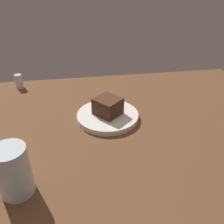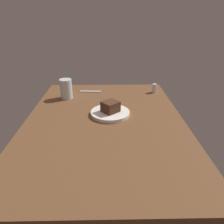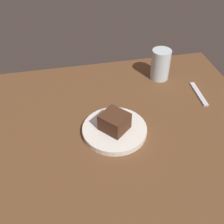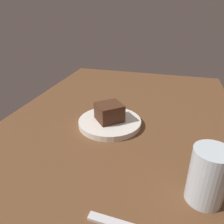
% 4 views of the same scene
% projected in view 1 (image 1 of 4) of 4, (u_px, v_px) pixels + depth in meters
% --- Properties ---
extents(dining_table, '(1.20, 0.84, 0.03)m').
position_uv_depth(dining_table, '(128.00, 125.00, 0.83)').
color(dining_table, brown).
rests_on(dining_table, ground).
extents(dessert_plate, '(0.22, 0.22, 0.02)m').
position_uv_depth(dessert_plate, '(108.00, 116.00, 0.83)').
color(dessert_plate, white).
rests_on(dessert_plate, dining_table).
extents(chocolate_cake_slice, '(0.11, 0.11, 0.06)m').
position_uv_depth(chocolate_cake_slice, '(108.00, 106.00, 0.81)').
color(chocolate_cake_slice, '#472819').
rests_on(chocolate_cake_slice, dessert_plate).
extents(salt_shaker, '(0.03, 0.03, 0.06)m').
position_uv_depth(salt_shaker, '(19.00, 81.00, 1.04)').
color(salt_shaker, silver).
rests_on(salt_shaker, dining_table).
extents(water_glass, '(0.08, 0.08, 0.13)m').
position_uv_depth(water_glass, '(13.00, 171.00, 0.53)').
color(water_glass, silver).
rests_on(water_glass, dining_table).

